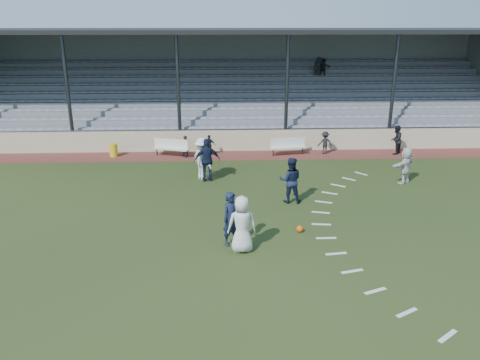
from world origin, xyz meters
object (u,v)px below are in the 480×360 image
player_navy_lead (231,219)px  bench_left (171,146)px  official (396,140)px  bench_right (288,145)px  football (300,229)px  player_white_lead (242,224)px  trash_bin (114,150)px

player_navy_lead → bench_left: bearing=72.8°
official → bench_right: bearing=-51.5°
bench_left → official: (12.42, -0.09, 0.24)m
bench_left → football: bearing=-41.9°
player_white_lead → official: player_white_lead is taller
bench_left → football: size_ratio=8.27×
bench_left → player_navy_lead: bearing=-54.9°
bench_right → player_white_lead: bearing=-115.8°
trash_bin → official: size_ratio=0.44×
bench_right → football: size_ratio=8.35×
trash_bin → official: bearing=-0.6°
player_white_lead → trash_bin: bearing=-66.1°
bench_left → trash_bin: bearing=-161.8°
bench_right → trash_bin: bench_right is taller
bench_left → player_white_lead: size_ratio=1.07×
bench_right → player_navy_lead: size_ratio=1.11×
bench_right → player_navy_lead: 11.33m
bench_right → football: bench_right is taller
trash_bin → official: (15.56, -0.16, 0.46)m
player_navy_lead → official: 14.26m
bench_left → player_white_lead: player_white_lead is taller
bench_left → official: size_ratio=1.25×
player_navy_lead → official: (9.39, 10.72, -0.09)m
bench_left → player_navy_lead: (3.03, -10.82, 0.33)m
trash_bin → bench_right: bearing=-0.5°
bench_right → official: official is taller
bench_left → bench_right: same height
bench_left → bench_right: bearing=19.3°
trash_bin → player_white_lead: (6.49, -11.39, 0.57)m
player_navy_lead → official: player_navy_lead is taller
bench_right → trash_bin: (-9.56, 0.08, -0.21)m
player_white_lead → player_navy_lead: (-0.32, 0.50, -0.02)m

